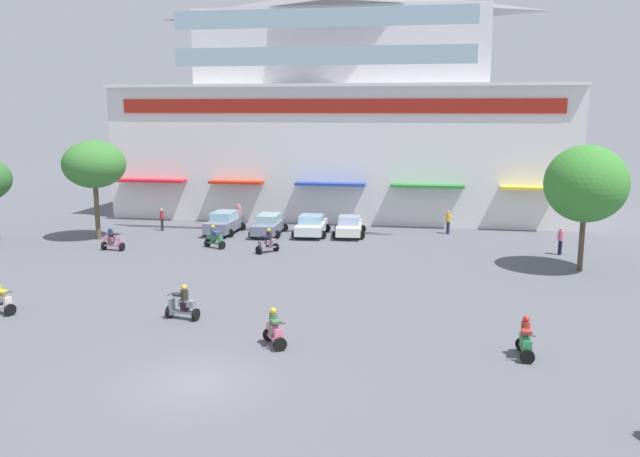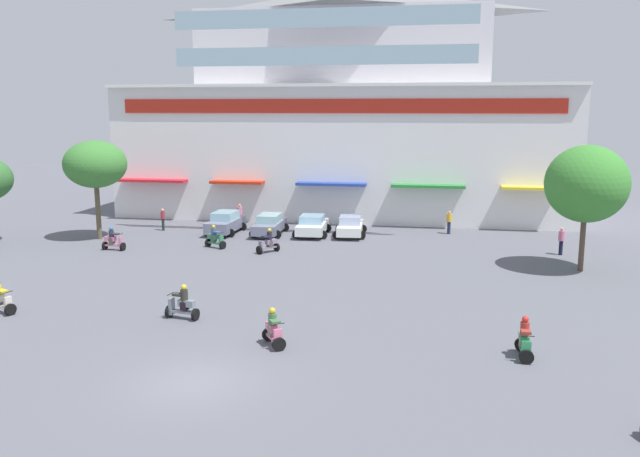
% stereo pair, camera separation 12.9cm
% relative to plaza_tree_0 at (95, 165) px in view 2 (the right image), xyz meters
% --- Properties ---
extents(ground_plane, '(128.00, 128.00, 0.00)m').
position_rel_plaza_tree_0_xyz_m(ground_plane, '(15.02, -8.63, -5.12)').
color(ground_plane, '#585962').
extents(colonial_building, '(36.36, 19.35, 18.90)m').
position_rel_plaza_tree_0_xyz_m(colonial_building, '(15.02, 15.40, 3.12)').
color(colonial_building, white).
rests_on(colonial_building, ground).
extents(plaza_tree_0, '(4.19, 4.23, 6.74)m').
position_rel_plaza_tree_0_xyz_m(plaza_tree_0, '(0.00, 0.00, 0.00)').
color(plaza_tree_0, brown).
rests_on(plaza_tree_0, ground).
extents(plaza_tree_1, '(4.41, 4.71, 6.94)m').
position_rel_plaza_tree_0_xyz_m(plaza_tree_1, '(30.73, -3.62, -0.29)').
color(plaza_tree_1, brown).
rests_on(plaza_tree_1, ground).
extents(parked_car_0, '(2.38, 4.31, 1.59)m').
position_rel_plaza_tree_0_xyz_m(parked_car_0, '(7.92, 3.41, -4.33)').
color(parked_car_0, slate).
rests_on(parked_car_0, ground).
extents(parked_car_1, '(2.33, 4.36, 1.48)m').
position_rel_plaza_tree_0_xyz_m(parked_car_1, '(11.18, 3.43, -4.37)').
color(parked_car_1, slate).
rests_on(parked_car_1, ground).
extents(parked_car_2, '(2.57, 4.24, 1.46)m').
position_rel_plaza_tree_0_xyz_m(parked_car_2, '(14.21, 3.75, -4.38)').
color(parked_car_2, silver).
rests_on(parked_car_2, ground).
extents(parked_car_3, '(2.45, 4.04, 1.45)m').
position_rel_plaza_tree_0_xyz_m(parked_car_3, '(16.88, 3.94, -4.39)').
color(parked_car_3, white).
rests_on(parked_car_3, ground).
extents(scooter_rider_0, '(1.51, 1.08, 1.50)m').
position_rel_plaza_tree_0_xyz_m(scooter_rider_0, '(8.81, -1.43, -4.49)').
color(scooter_rider_0, black).
rests_on(scooter_rider_0, ground).
extents(scooter_rider_1, '(1.33, 1.49, 1.54)m').
position_rel_plaza_tree_0_xyz_m(scooter_rider_1, '(12.54, -2.21, -4.49)').
color(scooter_rider_1, black).
rests_on(scooter_rider_1, ground).
extents(scooter_rider_2, '(1.52, 0.97, 1.47)m').
position_rel_plaza_tree_0_xyz_m(scooter_rider_2, '(3.96, -16.04, -4.51)').
color(scooter_rider_2, black).
rests_on(scooter_rider_2, ground).
extents(scooter_rider_4, '(1.16, 1.38, 1.48)m').
position_rel_plaza_tree_0_xyz_m(scooter_rider_4, '(16.77, -17.86, -4.51)').
color(scooter_rider_4, black).
rests_on(scooter_rider_4, ground).
extents(scooter_rider_5, '(1.49, 0.74, 1.54)m').
position_rel_plaza_tree_0_xyz_m(scooter_rider_5, '(12.17, -15.44, -4.48)').
color(scooter_rider_5, black).
rests_on(scooter_rider_5, ground).
extents(scooter_rider_6, '(0.52, 1.40, 1.53)m').
position_rel_plaza_tree_0_xyz_m(scooter_rider_6, '(25.97, -17.43, -4.50)').
color(scooter_rider_6, black).
rests_on(scooter_rider_6, ground).
extents(scooter_rider_7, '(1.45, 0.62, 1.51)m').
position_rel_plaza_tree_0_xyz_m(scooter_rider_7, '(2.69, -3.22, -4.48)').
color(scooter_rider_7, black).
rests_on(scooter_rider_7, ground).
extents(pedestrian_0, '(0.42, 0.42, 1.71)m').
position_rel_plaza_tree_0_xyz_m(pedestrian_0, '(30.37, 0.28, -4.15)').
color(pedestrian_0, black).
rests_on(pedestrian_0, ground).
extents(pedestrian_1, '(0.32, 0.32, 1.63)m').
position_rel_plaza_tree_0_xyz_m(pedestrian_1, '(3.06, 3.69, -4.18)').
color(pedestrian_1, black).
rests_on(pedestrian_1, ground).
extents(pedestrian_2, '(0.54, 0.54, 1.67)m').
position_rel_plaza_tree_0_xyz_m(pedestrian_2, '(23.74, 5.98, -4.18)').
color(pedestrian_2, '#1E2643').
rests_on(pedestrian_2, ground).
extents(pedestrian_3, '(0.56, 0.56, 1.69)m').
position_rel_plaza_tree_0_xyz_m(pedestrian_3, '(8.05, 6.51, -4.16)').
color(pedestrian_3, black).
rests_on(pedestrian_3, ground).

